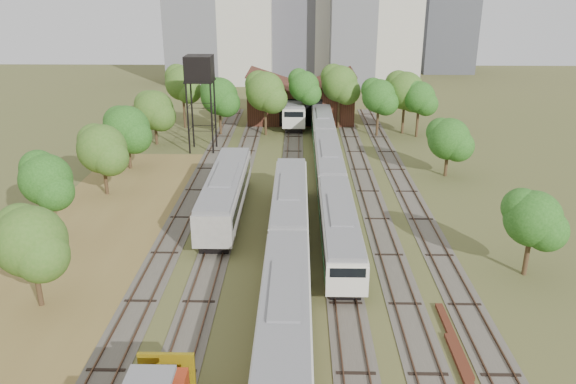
{
  "coord_description": "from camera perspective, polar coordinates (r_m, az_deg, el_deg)",
  "views": [
    {
      "loc": [
        -1.28,
        -29.78,
        20.43
      ],
      "look_at": [
        -2.22,
        18.06,
        2.5
      ],
      "focal_mm": 35.0,
      "sensor_mm": 36.0,
      "label": 1
    }
  ],
  "objects": [
    {
      "name": "railcar_green_set",
      "position": [
        61.55,
        4.14,
        2.93
      ],
      "size": [
        2.86,
        52.07,
        3.54
      ],
      "color": "black",
      "rests_on": "ground"
    },
    {
      "name": "tower_far_right",
      "position": [
        144.31,
        16.02,
        17.24
      ],
      "size": [
        12.0,
        12.0,
        28.0
      ],
      "primitive_type": "cube",
      "color": "#44454C",
      "rests_on": "ground"
    },
    {
      "name": "maintenance_shed",
      "position": [
        89.49,
        1.3,
        9.25
      ],
      "size": [
        16.45,
        11.55,
        7.58
      ],
      "color": "#3C1F15",
      "rests_on": "ground"
    },
    {
      "name": "ground",
      "position": [
        36.14,
        3.05,
        -13.92
      ],
      "size": [
        240.0,
        240.0,
        0.0
      ],
      "primitive_type": "plane",
      "color": "#475123",
      "rests_on": "ground"
    },
    {
      "name": "old_grey_coach",
      "position": [
        52.14,
        -6.35,
        -0.09
      ],
      "size": [
        3.21,
        18.0,
        3.98
      ],
      "color": "black",
      "rests_on": "ground"
    },
    {
      "name": "tracks",
      "position": [
        58.46,
        1.66,
        0.12
      ],
      "size": [
        24.6,
        80.0,
        0.19
      ],
      "color": "#4C473D",
      "rests_on": "ground"
    },
    {
      "name": "tree_band_right",
      "position": [
        63.66,
        16.31,
        5.45
      ],
      "size": [
        4.72,
        43.99,
        7.75
      ],
      "color": "#382616",
      "rests_on": "ground"
    },
    {
      "name": "dry_grass_patch",
      "position": [
        46.09,
        -20.44,
        -7.16
      ],
      "size": [
        14.0,
        60.0,
        0.04
      ],
      "primitive_type": "cube",
      "color": "brown",
      "rests_on": "ground"
    },
    {
      "name": "water_tower",
      "position": [
        71.62,
        -9.0,
        12.04
      ],
      "size": [
        3.48,
        3.48,
        12.03
      ],
      "color": "black",
      "rests_on": "ground"
    },
    {
      "name": "tree_band_left",
      "position": [
        56.85,
        -18.7,
        3.55
      ],
      "size": [
        7.38,
        56.37,
        7.75
      ],
      "color": "#382616",
      "rests_on": "ground"
    },
    {
      "name": "rail_pile_far",
      "position": [
        36.66,
        16.41,
        -14.06
      ],
      "size": [
        0.47,
        7.55,
        0.25
      ],
      "primitive_type": "cube",
      "color": "#582819",
      "rests_on": "ground"
    },
    {
      "name": "tree_band_far",
      "position": [
        80.62,
        0.95,
        10.34
      ],
      "size": [
        37.07,
        9.65,
        9.23
      ],
      "color": "#382616",
      "rests_on": "ground"
    },
    {
      "name": "rail_pile_near",
      "position": [
        33.87,
        17.62,
        -17.42
      ],
      "size": [
        0.51,
        7.71,
        0.26
      ],
      "primitive_type": "cube",
      "color": "#582819",
      "rests_on": "ground"
    },
    {
      "name": "railcar_rear",
      "position": [
        87.65,
        0.64,
        8.5
      ],
      "size": [
        3.28,
        16.08,
        4.07
      ],
      "color": "black",
      "rests_on": "ground"
    },
    {
      "name": "railcar_red_set",
      "position": [
        41.34,
        0.01,
        -5.94
      ],
      "size": [
        3.05,
        34.58,
        3.77
      ],
      "color": "black",
      "rests_on": "ground"
    }
  ]
}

